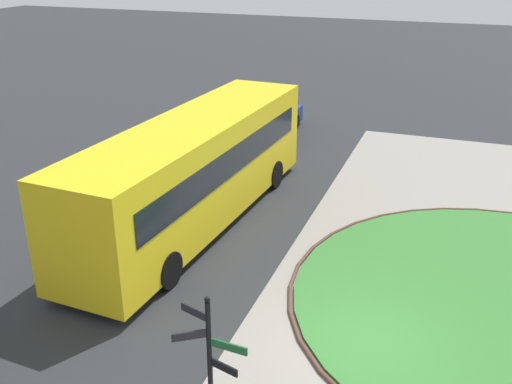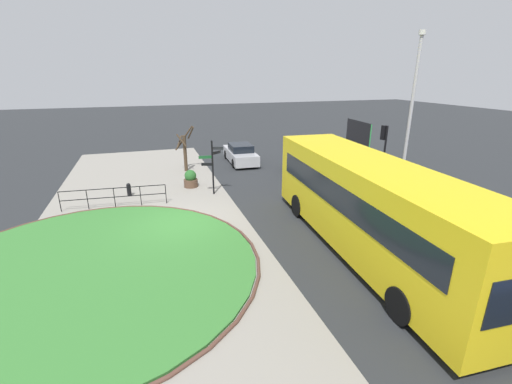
{
  "view_description": "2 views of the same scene",
  "coord_description": "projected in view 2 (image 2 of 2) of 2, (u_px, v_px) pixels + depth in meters",
  "views": [
    {
      "loc": [
        -10.72,
        -1.34,
        8.19
      ],
      "look_at": [
        2.32,
        3.43,
        2.26
      ],
      "focal_mm": 40.93,
      "sensor_mm": 36.0,
      "label": 1
    },
    {
      "loc": [
        13.88,
        -1.1,
        6.19
      ],
      "look_at": [
        1.82,
        2.82,
        1.8
      ],
      "focal_mm": 24.12,
      "sensor_mm": 36.0,
      "label": 2
    }
  ],
  "objects": [
    {
      "name": "car_near_lane",
      "position": [
        240.0,
        154.0,
        24.97
      ],
      "size": [
        4.64,
        1.91,
        1.39
      ],
      "rotation": [
        0.0,
        0.0,
        3.1
      ],
      "color": "#B7B7BC",
      "rests_on": "ground"
    },
    {
      "name": "signpost_directional",
      "position": [
        212.0,
        164.0,
        18.04
      ],
      "size": [
        0.56,
        1.29,
        2.94
      ],
      "color": "black",
      "rests_on": "ground"
    },
    {
      "name": "railing_grass_edge",
      "position": [
        114.0,
        195.0,
        16.51
      ],
      "size": [
        0.44,
        4.84,
        1.01
      ],
      "rotation": [
        0.0,
        0.0,
        4.63
      ],
      "color": "black",
      "rests_on": "ground"
    },
    {
      "name": "lamppost_tall",
      "position": [
        411.0,
        113.0,
        17.01
      ],
      "size": [
        0.32,
        0.32,
        8.08
      ],
      "color": "#B7B7BC",
      "rests_on": "ground"
    },
    {
      "name": "street_tree_bare",
      "position": [
        185.0,
        148.0,
        22.55
      ],
      "size": [
        1.17,
        1.27,
        2.98
      ],
      "color": "#423323",
      "rests_on": "ground"
    },
    {
      "name": "traffic_light_near",
      "position": [
        384.0,
        142.0,
        18.99
      ],
      "size": [
        0.49,
        0.28,
        3.5
      ],
      "rotation": [
        0.0,
        0.0,
        3.21
      ],
      "color": "black",
      "rests_on": "ground"
    },
    {
      "name": "ground",
      "position": [
        181.0,
        225.0,
        14.82
      ],
      "size": [
        120.0,
        120.0,
        0.0
      ],
      "primitive_type": "plane",
      "color": "#282B2D"
    },
    {
      "name": "bollard_foreground",
      "position": [
        129.0,
        189.0,
        18.18
      ],
      "size": [
        0.22,
        0.22,
        0.72
      ],
      "color": "black",
      "rests_on": "ground"
    },
    {
      "name": "planter_near_signpost",
      "position": [
        191.0,
        179.0,
        19.61
      ],
      "size": [
        0.78,
        0.78,
        1.01
      ],
      "color": "brown",
      "rests_on": "ground"
    },
    {
      "name": "bus_yellow",
      "position": [
        369.0,
        205.0,
        12.11
      ],
      "size": [
        11.58,
        3.22,
        3.33
      ],
      "rotation": [
        0.0,
        0.0,
        -0.06
      ],
      "color": "yellow",
      "rests_on": "ground"
    },
    {
      "name": "sidewalk_paving",
      "position": [
        143.0,
        230.0,
        14.36
      ],
      "size": [
        32.0,
        8.86,
        0.02
      ],
      "primitive_type": "cube",
      "color": "gray",
      "rests_on": "ground"
    },
    {
      "name": "car_oncoming",
      "position": [
        311.0,
        165.0,
        21.92
      ],
      "size": [
        4.28,
        2.21,
        1.42
      ],
      "rotation": [
        0.0,
        0.0,
        3.22
      ],
      "color": "black",
      "rests_on": "ground"
    },
    {
      "name": "grass_kerb_ring",
      "position": [
        90.0,
        269.0,
        11.39
      ],
      "size": [
        11.36,
        11.36,
        0.11
      ],
      "primitive_type": "torus",
      "color": "brown",
      "rests_on": "ground"
    },
    {
      "name": "billboard_left",
      "position": [
        358.0,
        135.0,
        25.56
      ],
      "size": [
        3.29,
        0.38,
        2.89
      ],
      "rotation": [
        0.0,
        0.0,
        -0.07
      ],
      "color": "black",
      "rests_on": "ground"
    },
    {
      "name": "grass_island",
      "position": [
        90.0,
        269.0,
        11.4
      ],
      "size": [
        11.05,
        11.05,
        0.1
      ],
      "primitive_type": "cylinder",
      "color": "#387A33",
      "rests_on": "ground"
    }
  ]
}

